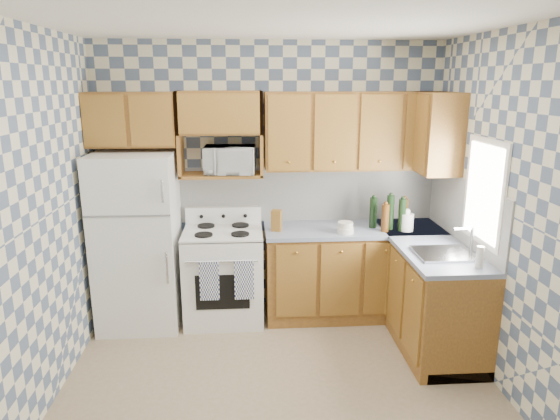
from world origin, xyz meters
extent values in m
plane|color=#826F51|center=(0.00, 0.00, 0.00)|extent=(3.40, 3.40, 0.00)
cube|color=slate|center=(0.00, 1.60, 1.35)|extent=(3.40, 0.02, 2.70)
cube|color=slate|center=(1.70, 0.00, 1.35)|extent=(0.02, 3.20, 2.70)
cube|color=white|center=(0.40, 1.59, 1.20)|extent=(2.60, 0.02, 0.56)
cube|color=white|center=(1.69, 0.80, 1.20)|extent=(0.02, 1.60, 0.56)
cube|color=white|center=(-1.27, 1.25, 0.84)|extent=(0.75, 0.70, 1.68)
cube|color=white|center=(-0.47, 1.28, 0.45)|extent=(0.76, 0.65, 0.90)
cube|color=silver|center=(-0.47, 1.28, 0.91)|extent=(0.76, 0.65, 0.02)
cube|color=white|center=(-0.47, 1.55, 1.00)|extent=(0.76, 0.08, 0.17)
cube|color=navy|center=(-0.59, 0.93, 0.54)|extent=(0.18, 0.02, 0.37)
cube|color=navy|center=(-0.27, 0.93, 0.54)|extent=(0.18, 0.02, 0.37)
cube|color=brown|center=(0.82, 1.30, 0.44)|extent=(1.75, 0.60, 0.88)
cube|color=brown|center=(1.40, 0.80, 0.44)|extent=(0.60, 1.60, 0.88)
cube|color=slate|center=(0.82, 1.30, 0.90)|extent=(1.77, 0.63, 0.04)
cube|color=slate|center=(1.40, 0.80, 0.90)|extent=(0.63, 1.60, 0.04)
cube|color=brown|center=(0.82, 1.44, 1.85)|extent=(1.75, 0.33, 0.74)
cube|color=brown|center=(-1.29, 1.44, 1.97)|extent=(0.82, 0.33, 0.50)
cube|color=brown|center=(1.53, 1.25, 1.85)|extent=(0.33, 0.70, 0.74)
cube|color=brown|center=(-0.47, 1.44, 1.44)|extent=(0.80, 0.33, 0.03)
imported|color=white|center=(-0.39, 1.42, 1.58)|extent=(0.50, 0.35, 0.27)
cube|color=#B7B7BC|center=(1.40, 0.45, 0.93)|extent=(0.48, 0.40, 0.03)
cube|color=white|center=(1.69, 0.45, 1.45)|extent=(0.02, 0.66, 0.86)
cylinder|color=black|center=(1.15, 1.22, 1.09)|extent=(0.07, 0.07, 0.33)
cylinder|color=black|center=(1.25, 1.16, 1.08)|extent=(0.07, 0.07, 0.31)
cylinder|color=#512D0E|center=(1.30, 1.26, 1.06)|extent=(0.07, 0.07, 0.29)
cylinder|color=#512D0E|center=(1.08, 1.14, 1.05)|extent=(0.07, 0.07, 0.27)
cylinder|color=black|center=(1.00, 1.28, 1.07)|extent=(0.07, 0.07, 0.30)
cube|color=brown|center=(0.05, 1.23, 1.02)|extent=(0.11, 0.11, 0.20)
cylinder|color=white|center=(1.30, 1.15, 1.00)|extent=(0.13, 0.13, 0.17)
cylinder|color=silver|center=(1.55, 0.15, 1.01)|extent=(0.06, 0.06, 0.17)
camera|label=1|loc=(-0.23, -3.36, 2.32)|focal=32.00mm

